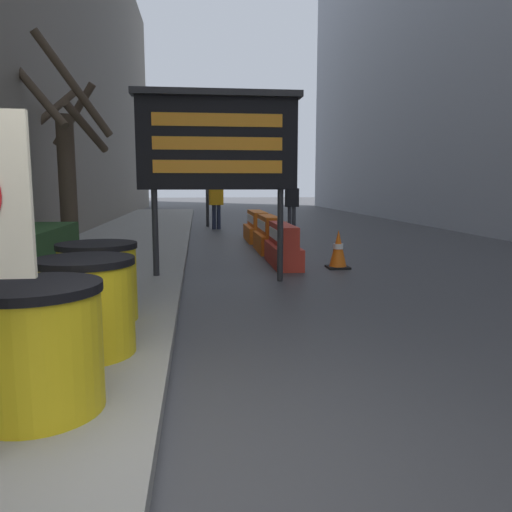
# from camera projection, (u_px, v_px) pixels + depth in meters

# --- Properties ---
(ground_plane) EXTENTS (120.00, 120.00, 0.00)m
(ground_plane) POSITION_uv_depth(u_px,v_px,m) (154.00, 482.00, 2.74)
(ground_plane) COLOR #3F3F42
(bare_tree) EXTENTS (2.47, 2.77, 4.55)m
(bare_tree) POSITION_uv_depth(u_px,v_px,m) (64.00, 152.00, 11.06)
(bare_tree) COLOR #4C3D2D
(bare_tree) RESTS_ON sidewalk_left
(barrel_drum_foreground) EXTENTS (0.86, 0.86, 0.86)m
(barrel_drum_foreground) POSITION_uv_depth(u_px,v_px,m) (37.00, 348.00, 3.25)
(barrel_drum_foreground) COLOR yellow
(barrel_drum_foreground) RESTS_ON sidewalk_left
(barrel_drum_middle) EXTENTS (0.86, 0.86, 0.86)m
(barrel_drum_middle) POSITION_uv_depth(u_px,v_px,m) (86.00, 306.00, 4.36)
(barrel_drum_middle) COLOR yellow
(barrel_drum_middle) RESTS_ON sidewalk_left
(barrel_drum_back) EXTENTS (0.86, 0.86, 0.86)m
(barrel_drum_back) POSITION_uv_depth(u_px,v_px,m) (98.00, 282.00, 5.46)
(barrel_drum_back) COLOR yellow
(barrel_drum_back) RESTS_ON sidewalk_left
(message_board) EXTENTS (2.69, 0.36, 3.09)m
(message_board) POSITION_uv_depth(u_px,v_px,m) (218.00, 142.00, 8.00)
(message_board) COLOR #28282B
(message_board) RESTS_ON ground_plane
(jersey_barrier_red_striped) EXTENTS (0.51, 1.87, 0.83)m
(jersey_barrier_red_striped) POSITION_uv_depth(u_px,v_px,m) (283.00, 247.00, 10.06)
(jersey_barrier_red_striped) COLOR red
(jersey_barrier_red_striped) RESTS_ON ground_plane
(jersey_barrier_orange_far) EXTENTS (0.57, 1.70, 0.87)m
(jersey_barrier_orange_far) POSITION_uv_depth(u_px,v_px,m) (268.00, 236.00, 12.11)
(jersey_barrier_orange_far) COLOR orange
(jersey_barrier_orange_far) RESTS_ON ground_plane
(jersey_barrier_orange_near) EXTENTS (0.64, 1.90, 0.86)m
(jersey_barrier_orange_near) POSITION_uv_depth(u_px,v_px,m) (257.00, 228.00, 14.40)
(jersey_barrier_orange_near) COLOR orange
(jersey_barrier_orange_near) RESTS_ON ground_plane
(traffic_cone_near) EXTENTS (0.38, 0.38, 0.68)m
(traffic_cone_near) POSITION_uv_depth(u_px,v_px,m) (287.00, 233.00, 13.29)
(traffic_cone_near) COLOR black
(traffic_cone_near) RESTS_ON ground_plane
(traffic_cone_mid) EXTENTS (0.42, 0.42, 0.75)m
(traffic_cone_mid) POSITION_uv_depth(u_px,v_px,m) (338.00, 250.00, 9.68)
(traffic_cone_mid) COLOR black
(traffic_cone_mid) RESTS_ON ground_plane
(traffic_light_near_curb) EXTENTS (0.28, 0.45, 3.89)m
(traffic_light_near_curb) POSITION_uv_depth(u_px,v_px,m) (207.00, 152.00, 18.86)
(traffic_light_near_curb) COLOR #2D2D30
(traffic_light_near_curb) RESTS_ON ground_plane
(pedestrian_worker) EXTENTS (0.48, 0.32, 1.71)m
(pedestrian_worker) POSITION_uv_depth(u_px,v_px,m) (292.00, 202.00, 17.68)
(pedestrian_worker) COLOR #333338
(pedestrian_worker) RESTS_ON ground_plane
(pedestrian_passerby) EXTENTS (0.53, 0.38, 1.82)m
(pedestrian_passerby) POSITION_uv_depth(u_px,v_px,m) (216.00, 200.00, 18.06)
(pedestrian_passerby) COLOR #23283D
(pedestrian_passerby) RESTS_ON ground_plane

